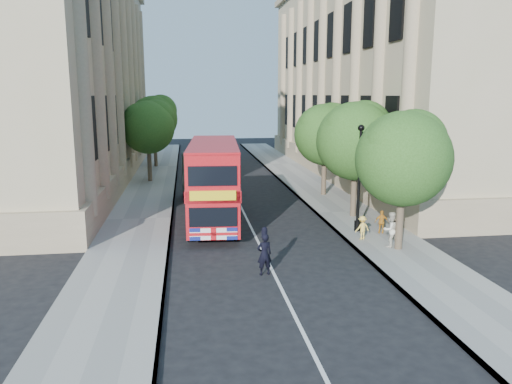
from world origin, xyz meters
name	(u,v)px	position (x,y,z in m)	size (l,w,h in m)	color
ground	(279,284)	(0.00, 0.00, 0.00)	(120.00, 120.00, 0.00)	black
pavement_right	(346,213)	(5.75, 10.00, 0.06)	(3.50, 80.00, 0.12)	gray
pavement_left	(140,219)	(-5.75, 10.00, 0.06)	(3.50, 80.00, 0.12)	gray
building_right	(391,66)	(13.80, 24.00, 9.00)	(12.00, 38.00, 18.00)	tan
building_left	(42,63)	(-13.80, 24.00, 9.00)	(12.00, 38.00, 18.00)	tan
tree_right_near	(404,153)	(5.84, 3.03, 4.25)	(4.00, 4.00, 6.08)	#473828
tree_right_mid	(356,137)	(5.84, 9.03, 4.45)	(4.20, 4.20, 6.37)	#473828
tree_right_far	(326,131)	(5.84, 15.03, 4.31)	(4.00, 4.00, 6.15)	#473828
tree_left_far	(148,124)	(-5.96, 22.03, 4.44)	(4.00, 4.00, 6.30)	#473828
tree_left_back	(155,116)	(-5.96, 30.03, 4.71)	(4.20, 4.20, 6.65)	#473828
lamp_post	(359,183)	(5.00, 6.00, 2.51)	(0.32, 0.32, 5.16)	black
double_decker_bus	(214,180)	(-1.79, 8.82, 2.30)	(2.97, 9.16, 4.16)	#B50C12
box_van	(201,180)	(-2.31, 14.08, 1.45)	(2.35, 5.29, 2.97)	black
police_constable	(264,254)	(-0.37, 1.00, 0.80)	(0.58, 0.38, 1.60)	black
woman_pedestrian	(391,229)	(5.55, 3.32, 0.90)	(0.76, 0.59, 1.55)	beige
child_a	(382,222)	(5.99, 5.41, 0.68)	(0.66, 0.27, 1.12)	orange
child_b	(362,228)	(4.73, 4.59, 0.67)	(0.71, 0.41, 1.10)	#F2CC52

